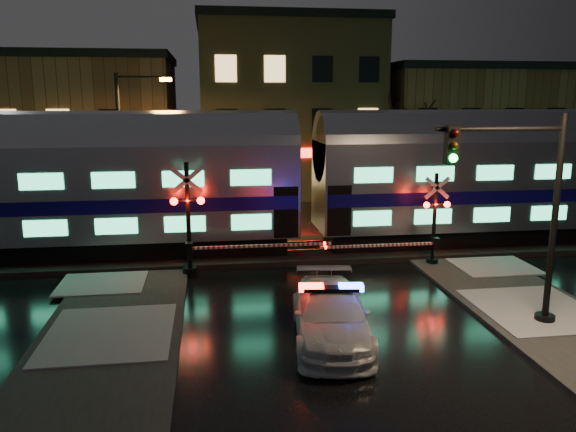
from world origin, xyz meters
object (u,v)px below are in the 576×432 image
(crossing_signal_left, at_px, (198,230))
(streetlight, at_px, (126,145))
(traffic_light, at_px, (524,218))
(police_car, at_px, (331,315))
(crossing_signal_right, at_px, (426,229))

(crossing_signal_left, distance_m, streetlight, 7.96)
(traffic_light, relative_size, streetlight, 0.80)
(police_car, relative_size, traffic_light, 0.84)
(crossing_signal_right, bearing_deg, police_car, -129.64)
(crossing_signal_right, distance_m, streetlight, 14.36)
(police_car, height_order, streetlight, streetlight)
(crossing_signal_left, bearing_deg, police_car, -59.55)
(streetlight, bearing_deg, traffic_light, -45.41)
(streetlight, bearing_deg, police_car, -61.37)
(police_car, height_order, crossing_signal_right, crossing_signal_right)
(streetlight, bearing_deg, crossing_signal_right, -28.48)
(police_car, bearing_deg, crossing_signal_left, 127.38)
(crossing_signal_left, distance_m, traffic_light, 11.32)
(crossing_signal_left, xyz_separation_m, streetlight, (-3.39, 6.69, 2.69))
(police_car, xyz_separation_m, streetlight, (-7.11, 13.03, 3.75))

